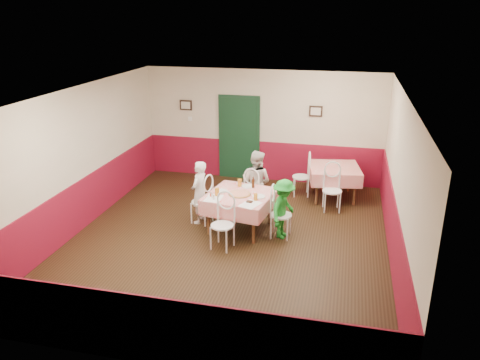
% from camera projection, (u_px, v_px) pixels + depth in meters
% --- Properties ---
extents(floor, '(7.00, 7.00, 0.00)m').
position_uv_depth(floor, '(229.00, 239.00, 9.02)').
color(floor, black).
rests_on(floor, ground).
extents(ceiling, '(7.00, 7.00, 0.00)m').
position_uv_depth(ceiling, '(227.00, 94.00, 8.05)').
color(ceiling, white).
rests_on(ceiling, back_wall).
extents(back_wall, '(6.00, 0.10, 2.80)m').
position_uv_depth(back_wall, '(263.00, 126.00, 11.73)').
color(back_wall, beige).
rests_on(back_wall, ground).
extents(front_wall, '(6.00, 0.10, 2.80)m').
position_uv_depth(front_wall, '(151.00, 268.00, 5.33)').
color(front_wall, beige).
rests_on(front_wall, ground).
extents(left_wall, '(0.10, 7.00, 2.80)m').
position_uv_depth(left_wall, '(80.00, 159.00, 9.17)').
color(left_wall, beige).
rests_on(left_wall, ground).
extents(right_wall, '(0.10, 7.00, 2.80)m').
position_uv_depth(right_wall, '(400.00, 184.00, 7.89)').
color(right_wall, beige).
rests_on(right_wall, ground).
extents(wainscot_back, '(6.00, 0.03, 1.00)m').
position_uv_depth(wainscot_back, '(262.00, 160.00, 12.03)').
color(wainscot_back, maroon).
rests_on(wainscot_back, ground).
extents(wainscot_front, '(6.00, 0.03, 1.00)m').
position_uv_depth(wainscot_front, '(157.00, 332.00, 5.66)').
color(wainscot_front, maroon).
rests_on(wainscot_front, ground).
extents(wainscot_left, '(0.03, 7.00, 1.00)m').
position_uv_depth(wainscot_left, '(86.00, 201.00, 9.48)').
color(wainscot_left, maroon).
rests_on(wainscot_left, ground).
extents(wainscot_right, '(0.03, 7.00, 1.00)m').
position_uv_depth(wainscot_right, '(393.00, 231.00, 8.21)').
color(wainscot_right, maroon).
rests_on(wainscot_right, ground).
extents(door, '(0.96, 0.06, 2.10)m').
position_uv_depth(door, '(239.00, 139.00, 11.93)').
color(door, black).
rests_on(door, ground).
extents(picture_left, '(0.32, 0.03, 0.26)m').
position_uv_depth(picture_left, '(186.00, 105.00, 11.95)').
color(picture_left, black).
rests_on(picture_left, back_wall).
extents(picture_right, '(0.32, 0.03, 0.26)m').
position_uv_depth(picture_right, '(316.00, 111.00, 11.25)').
color(picture_right, black).
rests_on(picture_right, back_wall).
extents(thermostat, '(0.10, 0.03, 0.10)m').
position_uv_depth(thermostat, '(190.00, 119.00, 12.05)').
color(thermostat, white).
rests_on(thermostat, back_wall).
extents(main_table, '(1.40, 1.40, 0.77)m').
position_uv_depth(main_table, '(240.00, 212.00, 9.30)').
color(main_table, red).
rests_on(main_table, ground).
extents(second_table, '(1.29, 1.29, 0.77)m').
position_uv_depth(second_table, '(333.00, 182.00, 10.86)').
color(second_table, red).
rests_on(second_table, ground).
extents(chair_left, '(0.50, 0.50, 0.90)m').
position_uv_depth(chair_left, '(202.00, 202.00, 9.58)').
color(chair_left, white).
rests_on(chair_left, ground).
extents(chair_right, '(0.43, 0.43, 0.90)m').
position_uv_depth(chair_right, '(281.00, 215.00, 8.97)').
color(chair_right, white).
rests_on(chair_right, ground).
extents(chair_far, '(0.51, 0.51, 0.90)m').
position_uv_depth(chair_far, '(255.00, 194.00, 10.01)').
color(chair_far, white).
rests_on(chair_far, ground).
extents(chair_near, '(0.49, 0.49, 0.90)m').
position_uv_depth(chair_near, '(222.00, 226.00, 8.54)').
color(chair_near, white).
rests_on(chair_near, ground).
extents(chair_second_a, '(0.48, 0.48, 0.90)m').
position_uv_depth(chair_second_a, '(301.00, 177.00, 10.99)').
color(chair_second_a, white).
rests_on(chair_second_a, ground).
extents(chair_second_b, '(0.48, 0.48, 0.90)m').
position_uv_depth(chair_second_b, '(332.00, 191.00, 10.15)').
color(chair_second_b, white).
rests_on(chair_second_b, ground).
extents(pizza, '(0.48, 0.48, 0.03)m').
position_uv_depth(pizza, '(240.00, 194.00, 9.13)').
color(pizza, '#B74723').
rests_on(pizza, main_table).
extents(plate_left, '(0.29, 0.29, 0.01)m').
position_uv_depth(plate_left, '(221.00, 191.00, 9.29)').
color(plate_left, white).
rests_on(plate_left, main_table).
extents(plate_right, '(0.29, 0.29, 0.01)m').
position_uv_depth(plate_right, '(259.00, 196.00, 9.02)').
color(plate_right, white).
rests_on(plate_right, main_table).
extents(plate_far, '(0.29, 0.29, 0.01)m').
position_uv_depth(plate_far, '(248.00, 186.00, 9.54)').
color(plate_far, white).
rests_on(plate_far, main_table).
extents(glass_a, '(0.10, 0.10, 0.16)m').
position_uv_depth(glass_a, '(217.00, 192.00, 9.05)').
color(glass_a, '#BF7219').
rests_on(glass_a, main_table).
extents(glass_b, '(0.08, 0.08, 0.13)m').
position_uv_depth(glass_b, '(256.00, 197.00, 8.84)').
color(glass_b, '#BF7219').
rests_on(glass_b, main_table).
extents(glass_c, '(0.10, 0.10, 0.15)m').
position_uv_depth(glass_c, '(240.00, 183.00, 9.54)').
color(glass_c, '#BF7219').
rests_on(glass_c, main_table).
extents(beer_bottle, '(0.07, 0.07, 0.21)m').
position_uv_depth(beer_bottle, '(253.00, 183.00, 9.44)').
color(beer_bottle, '#381C0A').
rests_on(beer_bottle, main_table).
extents(shaker_a, '(0.04, 0.04, 0.09)m').
position_uv_depth(shaker_a, '(212.00, 196.00, 8.96)').
color(shaker_a, silver).
rests_on(shaker_a, main_table).
extents(shaker_b, '(0.04, 0.04, 0.09)m').
position_uv_depth(shaker_b, '(214.00, 198.00, 8.86)').
color(shaker_b, silver).
rests_on(shaker_b, main_table).
extents(shaker_c, '(0.04, 0.04, 0.09)m').
position_uv_depth(shaker_c, '(211.00, 194.00, 9.02)').
color(shaker_c, '#B23319').
rests_on(shaker_c, main_table).
extents(menu_left, '(0.31, 0.41, 0.00)m').
position_uv_depth(menu_left, '(214.00, 198.00, 8.95)').
color(menu_left, white).
rests_on(menu_left, main_table).
extents(menu_right, '(0.43, 0.48, 0.00)m').
position_uv_depth(menu_right, '(250.00, 204.00, 8.68)').
color(menu_right, white).
rests_on(menu_right, main_table).
extents(wallet, '(0.12, 0.11, 0.02)m').
position_uv_depth(wallet, '(250.00, 202.00, 8.77)').
color(wallet, black).
rests_on(wallet, main_table).
extents(diner_left, '(0.39, 0.52, 1.31)m').
position_uv_depth(diner_left, '(199.00, 192.00, 9.53)').
color(diner_left, gray).
rests_on(diner_left, ground).
extents(diner_far, '(0.81, 0.71, 1.39)m').
position_uv_depth(diner_far, '(256.00, 182.00, 9.97)').
color(diner_far, gray).
rests_on(diner_far, ground).
extents(diner_right, '(0.63, 0.85, 1.18)m').
position_uv_depth(diner_right, '(284.00, 209.00, 8.90)').
color(diner_right, gray).
rests_on(diner_right, ground).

